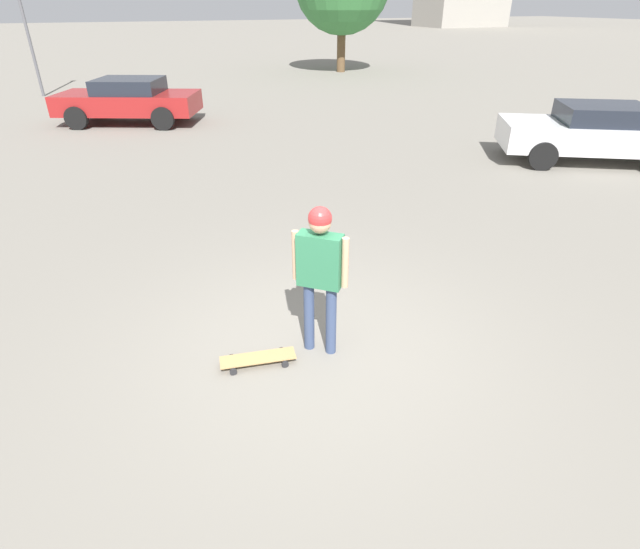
% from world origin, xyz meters
% --- Properties ---
extents(ground_plane, '(220.00, 220.00, 0.00)m').
position_xyz_m(ground_plane, '(0.00, 0.00, 0.00)').
color(ground_plane, gray).
extents(person, '(0.49, 0.47, 1.76)m').
position_xyz_m(person, '(0.00, 0.00, 1.12)').
color(person, '#38476B').
rests_on(person, ground_plane).
extents(skateboard, '(0.86, 0.39, 0.09)m').
position_xyz_m(skateboard, '(-0.74, 0.02, 0.07)').
color(skateboard, tan).
rests_on(skateboard, ground_plane).
extents(car_parked_near, '(4.68, 3.76, 1.38)m').
position_xyz_m(car_parked_near, '(9.25, 4.52, 0.74)').
color(car_parked_near, silver).
rests_on(car_parked_near, ground_plane).
extents(car_parked_far, '(4.77, 3.50, 1.40)m').
position_xyz_m(car_parked_far, '(-1.01, 13.65, 0.75)').
color(car_parked_far, maroon).
rests_on(car_parked_far, ground_plane).
extents(lamp_post, '(0.28, 0.28, 5.48)m').
position_xyz_m(lamp_post, '(-4.06, 20.81, 3.23)').
color(lamp_post, '#59595E').
rests_on(lamp_post, ground_plane).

